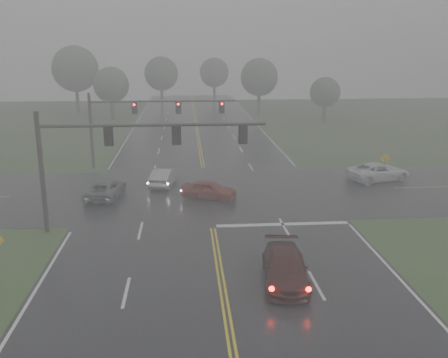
{
  "coord_description": "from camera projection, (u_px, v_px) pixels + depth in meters",
  "views": [
    {
      "loc": [
        -1.62,
        -15.28,
        11.12
      ],
      "look_at": [
        0.86,
        16.0,
        2.68
      ],
      "focal_mm": 40.0,
      "sensor_mm": 36.0,
      "label": 1
    }
  ],
  "objects": [
    {
      "name": "sedan_maroon",
      "position": [
        285.0,
        282.0,
        24.22
      ],
      "size": [
        2.61,
        5.29,
        1.48
      ],
      "primitive_type": "imported",
      "rotation": [
        0.0,
        0.0,
        -0.11
      ],
      "color": "black",
      "rests_on": "ground"
    },
    {
      "name": "signal_gantry_far",
      "position": [
        137.0,
        115.0,
        45.68
      ],
      "size": [
        13.49,
        0.35,
        6.98
      ],
      "color": "black",
      "rests_on": "ground"
    },
    {
      "name": "tree_n_mid",
      "position": [
        161.0,
        74.0,
        91.88
      ],
      "size": [
        6.24,
        6.24,
        9.16
      ],
      "color": "#30271F",
      "rests_on": "ground"
    },
    {
      "name": "tree_nw_a",
      "position": [
        111.0,
        85.0,
        75.95
      ],
      "size": [
        5.44,
        5.44,
        8.0
      ],
      "color": "#30271F",
      "rests_on": "ground"
    },
    {
      "name": "tree_nw_b",
      "position": [
        75.0,
        69.0,
        82.38
      ],
      "size": [
        7.57,
        7.57,
        11.12
      ],
      "color": "#30271F",
      "rests_on": "ground"
    },
    {
      "name": "tree_ne_a",
      "position": [
        259.0,
        77.0,
        82.31
      ],
      "size": [
        6.21,
        6.21,
        9.12
      ],
      "color": "#30271F",
      "rests_on": "ground"
    },
    {
      "name": "signal_gantry_near",
      "position": [
        111.0,
        148.0,
        29.7
      ],
      "size": [
        13.58,
        0.32,
        7.4
      ],
      "color": "black",
      "rests_on": "ground"
    },
    {
      "name": "sedan_silver",
      "position": [
        165.0,
        185.0,
        40.91
      ],
      "size": [
        2.44,
        4.62,
        1.45
      ],
      "primitive_type": "imported",
      "rotation": [
        0.0,
        0.0,
        2.92
      ],
      "color": "#999BA0",
      "rests_on": "ground"
    },
    {
      "name": "cross_street",
      "position": [
        207.0,
        192.0,
        38.9
      ],
      "size": [
        120.0,
        14.0,
        0.02
      ],
      "primitive_type": "cube",
      "color": "black",
      "rests_on": "ground"
    },
    {
      "name": "sedan_red",
      "position": [
        209.0,
        199.0,
        37.27
      ],
      "size": [
        4.45,
        2.96,
        1.41
      ],
      "primitive_type": "imported",
      "rotation": [
        0.0,
        0.0,
        1.22
      ],
      "color": "maroon",
      "rests_on": "ground"
    },
    {
      "name": "main_road",
      "position": [
        208.0,
        200.0,
        36.97
      ],
      "size": [
        18.0,
        160.0,
        0.02
      ],
      "primitive_type": "cube",
      "color": "black",
      "rests_on": "ground"
    },
    {
      "name": "car_grey",
      "position": [
        106.0,
        198.0,
        37.51
      ],
      "size": [
        2.79,
        5.13,
        1.37
      ],
      "primitive_type": "imported",
      "rotation": [
        0.0,
        0.0,
        3.03
      ],
      "color": "#4C4F53",
      "rests_on": "ground"
    },
    {
      "name": "tree_e_near",
      "position": [
        325.0,
        92.0,
        74.1
      ],
      "size": [
        4.5,
        4.5,
        6.61
      ],
      "color": "#30271F",
      "rests_on": "ground"
    },
    {
      "name": "tree_n_far",
      "position": [
        214.0,
        73.0,
        101.08
      ],
      "size": [
        5.94,
        5.94,
        8.72
      ],
      "color": "#30271F",
      "rests_on": "ground"
    },
    {
      "name": "stop_bar",
      "position": [
        283.0,
        225.0,
        31.92
      ],
      "size": [
        8.5,
        0.5,
        0.01
      ],
      "primitive_type": "cube",
      "color": "silver",
      "rests_on": "ground"
    },
    {
      "name": "sign_diamond_east",
      "position": [
        385.0,
        162.0,
        42.14
      ],
      "size": [
        0.97,
        0.09,
        2.34
      ],
      "rotation": [
        0.0,
        0.0,
        -0.04
      ],
      "color": "black",
      "rests_on": "ground"
    },
    {
      "name": "pickup_white",
      "position": [
        377.0,
        181.0,
        42.32
      ],
      "size": [
        5.95,
        4.0,
        1.51
      ],
      "primitive_type": "imported",
      "rotation": [
        0.0,
        0.0,
        1.87
      ],
      "color": "silver",
      "rests_on": "ground"
    }
  ]
}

